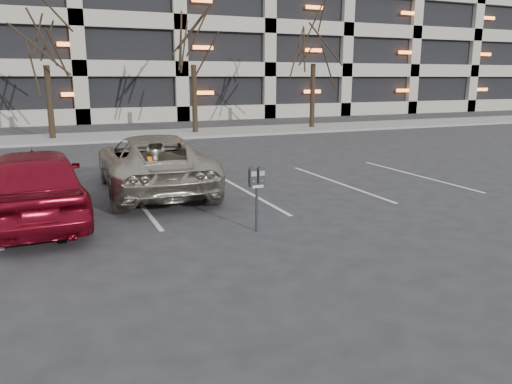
{
  "coord_description": "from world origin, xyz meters",
  "views": [
    {
      "loc": [
        -3.33,
        -9.52,
        2.91
      ],
      "look_at": [
        0.04,
        -1.57,
        0.92
      ],
      "focal_mm": 35.0,
      "sensor_mm": 36.0,
      "label": 1
    }
  ],
  "objects_px": {
    "tree_c": "(192,21)",
    "suv_silver": "(153,163)",
    "tree_d": "(314,22)",
    "parking_meter": "(257,183)",
    "tree_b": "(42,17)",
    "car_red": "(35,184)"
  },
  "relations": [
    {
      "from": "parking_meter",
      "to": "car_red",
      "type": "xyz_separation_m",
      "value": [
        -3.9,
        2.37,
        -0.17
      ]
    },
    {
      "from": "suv_silver",
      "to": "car_red",
      "type": "height_order",
      "value": "car_red"
    },
    {
      "from": "tree_c",
      "to": "suv_silver",
      "type": "distance_m",
      "value": 14.5
    },
    {
      "from": "tree_b",
      "to": "tree_d",
      "type": "xyz_separation_m",
      "value": [
        14.0,
        0.0,
        0.33
      ]
    },
    {
      "from": "tree_d",
      "to": "car_red",
      "type": "xyz_separation_m",
      "value": [
        -14.6,
        -14.64,
        -5.12
      ]
    },
    {
      "from": "tree_c",
      "to": "car_red",
      "type": "bearing_deg",
      "value": -117.44
    },
    {
      "from": "suv_silver",
      "to": "parking_meter",
      "type": "bearing_deg",
      "value": 107.04
    },
    {
      "from": "tree_b",
      "to": "suv_silver",
      "type": "bearing_deg",
      "value": -80.25
    },
    {
      "from": "parking_meter",
      "to": "suv_silver",
      "type": "bearing_deg",
      "value": 103.38
    },
    {
      "from": "car_red",
      "to": "tree_b",
      "type": "bearing_deg",
      "value": -94.69
    },
    {
      "from": "tree_c",
      "to": "suv_silver",
      "type": "xyz_separation_m",
      "value": [
        -4.81,
        -12.75,
        -4.96
      ]
    },
    {
      "from": "tree_d",
      "to": "suv_silver",
      "type": "relative_size",
      "value": 1.49
    },
    {
      "from": "tree_d",
      "to": "car_red",
      "type": "relative_size",
      "value": 1.76
    },
    {
      "from": "suv_silver",
      "to": "tree_c",
      "type": "bearing_deg",
      "value": -108.18
    },
    {
      "from": "parking_meter",
      "to": "car_red",
      "type": "height_order",
      "value": "car_red"
    },
    {
      "from": "car_red",
      "to": "tree_c",
      "type": "bearing_deg",
      "value": -119.77
    },
    {
      "from": "suv_silver",
      "to": "car_red",
      "type": "xyz_separation_m",
      "value": [
        -2.79,
        -1.89,
        0.04
      ]
    },
    {
      "from": "tree_b",
      "to": "suv_silver",
      "type": "height_order",
      "value": "tree_b"
    },
    {
      "from": "tree_d",
      "to": "suv_silver",
      "type": "bearing_deg",
      "value": -132.81
    },
    {
      "from": "tree_d",
      "to": "parking_meter",
      "type": "xyz_separation_m",
      "value": [
        -10.7,
        -17.01,
        -4.95
      ]
    },
    {
      "from": "tree_b",
      "to": "parking_meter",
      "type": "bearing_deg",
      "value": -79.03
    },
    {
      "from": "parking_meter",
      "to": "car_red",
      "type": "bearing_deg",
      "value": 147.56
    }
  ]
}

